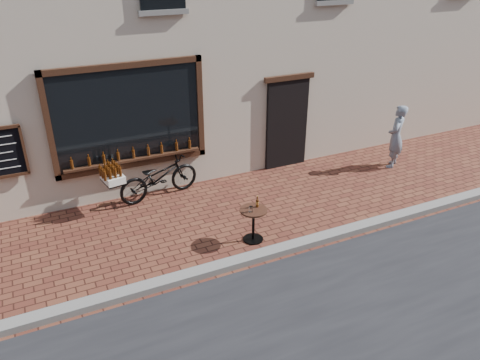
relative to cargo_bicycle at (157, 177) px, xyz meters
name	(u,v)px	position (x,y,z in m)	size (l,w,h in m)	color
ground	(289,257)	(1.48, -3.19, -0.49)	(90.00, 90.00, 0.00)	#51241A
kerb	(284,249)	(1.48, -2.99, -0.43)	(90.00, 0.25, 0.12)	slate
cargo_bicycle	(157,177)	(0.00, 0.00, 0.00)	(2.21, 0.95, 1.03)	black
bistro_table	(253,218)	(1.15, -2.41, -0.02)	(0.52, 0.52, 0.89)	black
pedestrian	(396,136)	(5.82, -0.91, 0.30)	(0.58, 0.38, 1.59)	slate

